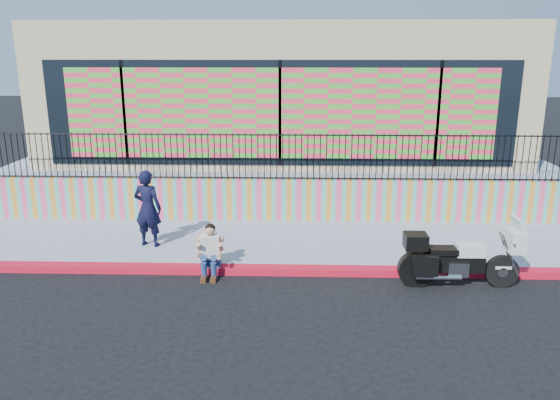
{
  "coord_description": "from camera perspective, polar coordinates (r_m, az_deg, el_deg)",
  "views": [
    {
      "loc": [
        0.46,
        -10.54,
        4.49
      ],
      "look_at": [
        0.09,
        1.2,
        1.26
      ],
      "focal_mm": 35.0,
      "sensor_mm": 36.0,
      "label": 1
    }
  ],
  "objects": [
    {
      "name": "police_motorcycle",
      "position": [
        11.21,
        18.08,
        -5.72
      ],
      "size": [
        2.31,
        0.76,
        1.44
      ],
      "color": "black",
      "rests_on": "ground"
    },
    {
      "name": "sidewalk",
      "position": [
        12.97,
        -0.35,
        -4.52
      ],
      "size": [
        16.0,
        3.0,
        0.15
      ],
      "primitive_type": "cube",
      "color": "#8B92A7",
      "rests_on": "ground"
    },
    {
      "name": "ground",
      "position": [
        11.46,
        -0.65,
        -7.68
      ],
      "size": [
        90.0,
        90.0,
        0.0
      ],
      "primitive_type": "plane",
      "color": "black",
      "rests_on": "ground"
    },
    {
      "name": "metal_fence",
      "position": [
        14.04,
        -0.12,
        4.55
      ],
      "size": [
        15.8,
        0.04,
        1.2
      ],
      "primitive_type": null,
      "color": "black",
      "rests_on": "mural_wall"
    },
    {
      "name": "storefront_building",
      "position": [
        18.72,
        0.39,
        11.58
      ],
      "size": [
        14.0,
        8.06,
        4.0
      ],
      "color": "tan",
      "rests_on": "elevated_platform"
    },
    {
      "name": "red_curb",
      "position": [
        11.43,
        -0.65,
        -7.33
      ],
      "size": [
        16.0,
        0.3,
        0.15
      ],
      "primitive_type": "cube",
      "color": "red",
      "rests_on": "ground"
    },
    {
      "name": "seated_man",
      "position": [
        11.26,
        -7.33,
        -5.77
      ],
      "size": [
        0.54,
        0.71,
        1.06
      ],
      "color": "navy",
      "rests_on": "ground"
    },
    {
      "name": "mural_wall",
      "position": [
        14.31,
        -0.11,
        0.02
      ],
      "size": [
        16.0,
        0.2,
        1.1
      ],
      "primitive_type": "cube",
      "color": "#FF4375",
      "rests_on": "sidewalk"
    },
    {
      "name": "elevated_platform",
      "position": [
        19.28,
        0.39,
        3.83
      ],
      "size": [
        16.0,
        10.0,
        1.25
      ],
      "primitive_type": "cube",
      "color": "#8B92A7",
      "rests_on": "ground"
    },
    {
      "name": "police_officer",
      "position": [
        12.7,
        -13.65,
        -0.84
      ],
      "size": [
        0.72,
        0.55,
        1.77
      ],
      "primitive_type": "imported",
      "rotation": [
        0.0,
        0.0,
        2.94
      ],
      "color": "black",
      "rests_on": "sidewalk"
    }
  ]
}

